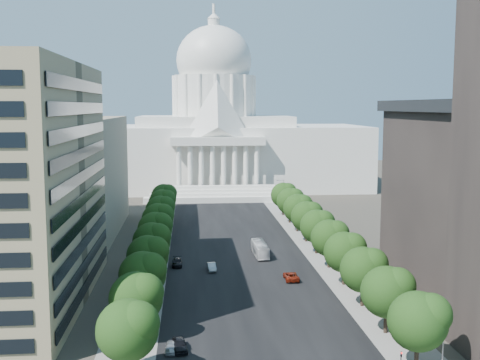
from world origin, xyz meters
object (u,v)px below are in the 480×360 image
object	(u,v)px
car_dark_b	(177,263)
city_bus	(260,249)
car_red	(291,276)
car_dark_a	(180,345)
car_silver	(212,267)
car_parked	(171,348)

from	to	relation	value
car_dark_b	city_bus	size ratio (longest dim) A/B	0.46
car_red	car_dark_a	bearing A→B (deg)	57.05
car_silver	car_parked	world-z (taller)	car_silver
car_dark_a	car_silver	xyz separation A→B (m)	(5.86, 39.56, -0.05)
car_dark_a	car_silver	distance (m)	39.99
city_bus	car_parked	bearing A→B (deg)	-111.45
car_dark_b	city_bus	distance (m)	19.55
car_red	city_bus	world-z (taller)	city_bus
car_dark_a	car_parked	xyz separation A→B (m)	(-1.17, -0.40, -0.16)
car_silver	car_dark_b	world-z (taller)	car_silver
car_dark_b	city_bus	bearing A→B (deg)	21.16
car_dark_a	city_bus	world-z (taller)	city_bus
car_silver	city_bus	xyz separation A→B (m)	(11.17, 11.20, 0.79)
car_dark_a	car_parked	world-z (taller)	car_dark_a
car_dark_b	car_parked	bearing A→B (deg)	-90.42
car_parked	car_silver	bearing A→B (deg)	81.36
car_dark_a	car_red	bearing A→B (deg)	49.29
car_dark_a	car_parked	size ratio (longest dim) A/B	1.25
car_red	car_parked	xyz separation A→B (m)	(-21.86, -31.95, -0.12)
car_dark_a	car_dark_b	distance (m)	43.59
car_dark_b	car_parked	xyz separation A→B (m)	(-0.03, -43.97, -0.10)
car_parked	car_dark_a	bearing A→B (deg)	20.06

